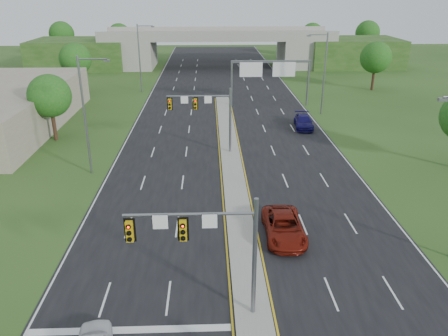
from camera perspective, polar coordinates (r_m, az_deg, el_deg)
name	(u,v)px	position (r m, az deg, el deg)	size (l,w,h in m)	color
ground	(253,314)	(25.06, 3.78, -18.47)	(240.00, 240.00, 0.00)	#284819
road	(226,125)	(56.29, 0.29, 5.59)	(24.00, 160.00, 0.02)	black
median	(231,159)	(44.92, 0.92, 1.23)	(2.00, 54.00, 0.16)	gray
lane_markings	(223,141)	(50.47, -0.11, 3.58)	(23.72, 160.00, 0.01)	gold
signal_mast_near	(210,241)	(22.07, -1.82, -9.47)	(6.62, 0.60, 7.00)	slate
signal_mast_far	(208,110)	(45.26, -2.06, 7.55)	(6.62, 0.60, 7.00)	slate
sign_gantry	(269,70)	(65.30, 5.94, 12.56)	(11.58, 0.44, 6.67)	slate
overpass	(218,50)	(99.65, -0.82, 15.12)	(80.00, 14.00, 8.10)	gray
lightpole_l_mid	(86,111)	(41.63, -17.55, 7.14)	(2.85, 0.25, 11.00)	slate
lightpole_l_far	(141,55)	(75.32, -10.85, 14.28)	(2.85, 0.25, 11.00)	slate
lightpole_r_far	(323,70)	(61.68, 12.84, 12.36)	(2.85, 0.25, 11.00)	slate
tree_l_near	(50,96)	(53.12, -21.83, 8.72)	(4.80, 4.80, 7.60)	#382316
tree_l_mid	(75,59)	(77.70, -18.86, 13.30)	(5.20, 5.20, 8.12)	#382316
tree_r_mid	(376,58)	(79.77, 19.21, 13.47)	(5.20, 5.20, 8.12)	#382316
tree_back_a	(62,34)	(118.79, -20.44, 16.09)	(6.00, 6.00, 8.85)	#382316
tree_back_b	(119,35)	(115.39, -13.52, 16.52)	(5.60, 5.60, 8.32)	#382316
tree_back_c	(312,34)	(116.32, 11.44, 16.74)	(5.60, 5.60, 8.32)	#382316
tree_back_d	(368,33)	(120.23, 18.24, 16.42)	(6.00, 6.00, 8.85)	#382316
car_far_a	(284,227)	(31.28, 7.83, -7.61)	(2.66, 5.78, 1.61)	maroon
car_far_b	(304,122)	(56.02, 10.35, 5.95)	(2.13, 5.23, 1.52)	#120D53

